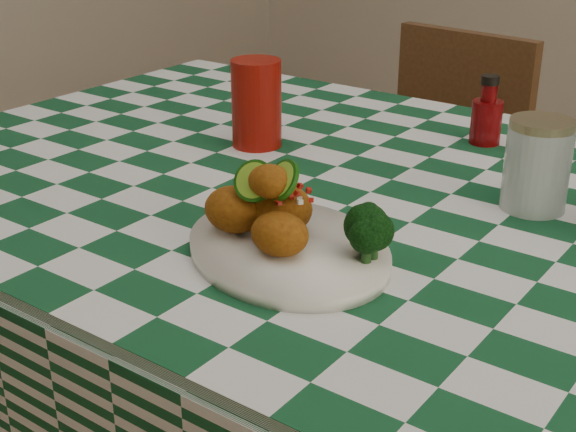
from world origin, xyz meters
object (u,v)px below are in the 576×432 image
Objects in this scene: mason_jar at (537,165)px; fried_chicken_pile at (275,203)px; red_tumbler at (256,103)px; plate at (288,249)px; wooden_chair_left at (418,207)px; dining_table at (361,405)px; ketchup_bottle at (487,110)px.

fried_chicken_pile is at bearing -122.75° from mason_jar.
red_tumbler is at bearing -178.66° from mason_jar.
plate is 0.35× the size of wooden_chair_left.
dining_table is 0.55m from red_tumbler.
ketchup_bottle is at bearing 38.01° from red_tumbler.
mason_jar is (0.50, 0.01, -0.01)m from red_tumbler.
plate is 1.99× the size of red_tumbler.
mason_jar is (0.18, -0.24, 0.01)m from ketchup_bottle.
ketchup_bottle reaches higher than plate.
fried_chicken_pile reaches higher than dining_table.
plate is 0.45m from red_tumbler.
red_tumbler is 0.18× the size of wooden_chair_left.
wooden_chair_left is at bearing 111.08° from dining_table.
fried_chicken_pile is 0.57m from ketchup_bottle.
mason_jar is (0.21, 0.33, -0.00)m from fried_chicken_pile.
red_tumbler is at bearing -141.99° from ketchup_bottle.
red_tumbler reaches higher than ketchup_bottle.
ketchup_bottle is (0.02, 0.57, 0.05)m from plate.
mason_jar reaches higher than plate.
wooden_chair_left is at bearing 127.59° from ketchup_bottle.
red_tumbler is (-0.28, 0.07, 0.47)m from dining_table.
plate is 2.49× the size of ketchup_bottle.
plate is at bearing -120.14° from mason_jar.
fried_chicken_pile reaches higher than plate.
mason_jar is at bearing 59.86° from plate.
mason_jar is at bearing 57.25° from fried_chicken_pile.
ketchup_bottle is (0.04, 0.57, -0.01)m from fried_chicken_pile.
fried_chicken_pile is 1.02× the size of red_tumbler.
ketchup_bottle is at bearing 86.29° from fried_chicken_pile.
red_tumbler is at bearing 165.28° from dining_table.
red_tumbler is 1.25× the size of ketchup_bottle.
dining_table is 13.62× the size of ketchup_bottle.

